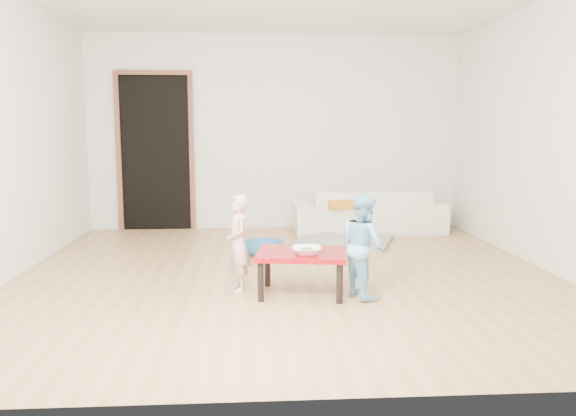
{
  "coord_description": "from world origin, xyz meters",
  "views": [
    {
      "loc": [
        -0.32,
        -5.14,
        1.35
      ],
      "look_at": [
        0.0,
        -0.2,
        0.65
      ],
      "focal_mm": 35.0,
      "sensor_mm": 36.0,
      "label": 1
    }
  ],
  "objects": [
    {
      "name": "blanket",
      "position": [
        0.78,
        1.39,
        0.03
      ],
      "size": [
        1.29,
        1.19,
        0.05
      ],
      "primitive_type": null,
      "rotation": [
        0.0,
        0.0,
        -0.36
      ],
      "color": "#9B9889",
      "rests_on": "floor"
    },
    {
      "name": "red_table",
      "position": [
        0.08,
        -0.69,
        0.18
      ],
      "size": [
        0.79,
        0.64,
        0.36
      ],
      "primitive_type": null,
      "rotation": [
        0.0,
        0.0,
        -0.15
      ],
      "color": "maroon",
      "rests_on": "floor"
    },
    {
      "name": "sofa",
      "position": [
        1.2,
        2.05,
        0.28
      ],
      "size": [
        1.95,
        0.79,
        0.57
      ],
      "primitive_type": "imported",
      "rotation": [
        0.0,
        0.0,
        3.16
      ],
      "color": "white",
      "rests_on": "floor"
    },
    {
      "name": "floor",
      "position": [
        0.0,
        0.0,
        0.0
      ],
      "size": [
        5.0,
        5.0,
        0.01
      ],
      "primitive_type": "cube",
      "color": "#A27845",
      "rests_on": "ground"
    },
    {
      "name": "child_pink",
      "position": [
        -0.44,
        -0.54,
        0.41
      ],
      "size": [
        0.27,
        0.34,
        0.81
      ],
      "primitive_type": "imported",
      "rotation": [
        0.0,
        0.0,
        -1.3
      ],
      "color": "#E06673",
      "rests_on": "floor"
    },
    {
      "name": "child_blue",
      "position": [
        0.57,
        -0.77,
        0.42
      ],
      "size": [
        0.44,
        0.49,
        0.84
      ],
      "primitive_type": "imported",
      "rotation": [
        0.0,
        0.0,
        1.94
      ],
      "color": "#62B7E4",
      "rests_on": "floor"
    },
    {
      "name": "left_wall",
      "position": [
        -2.5,
        0.0,
        1.3
      ],
      "size": [
        0.02,
        5.0,
        2.6
      ],
      "primitive_type": "cube",
      "color": "silver",
      "rests_on": "floor"
    },
    {
      "name": "back_wall",
      "position": [
        0.0,
        2.5,
        1.3
      ],
      "size": [
        5.0,
        0.02,
        2.6
      ],
      "primitive_type": "cube",
      "color": "silver",
      "rests_on": "floor"
    },
    {
      "name": "broccoli",
      "position": [
        0.11,
        -0.79,
        0.39
      ],
      "size": [
        0.12,
        0.12,
        0.06
      ],
      "primitive_type": null,
      "color": "#2D5919",
      "rests_on": "red_table"
    },
    {
      "name": "cushion",
      "position": [
        0.8,
        1.78,
        0.43
      ],
      "size": [
        0.45,
        0.41,
        0.11
      ],
      "primitive_type": "cube",
      "rotation": [
        0.0,
        0.0,
        0.14
      ],
      "color": "orange",
      "rests_on": "sofa"
    },
    {
      "name": "basin",
      "position": [
        -0.21,
        0.79,
        0.07
      ],
      "size": [
        0.46,
        0.46,
        0.14
      ],
      "primitive_type": "imported",
      "color": "#28669A",
      "rests_on": "floor"
    },
    {
      "name": "doorway",
      "position": [
        -1.6,
        2.48,
        1.02
      ],
      "size": [
        1.02,
        0.08,
        2.11
      ],
      "primitive_type": null,
      "color": "brown",
      "rests_on": "back_wall"
    },
    {
      "name": "bowl",
      "position": [
        0.11,
        -0.79,
        0.39
      ],
      "size": [
        0.24,
        0.24,
        0.06
      ],
      "primitive_type": "imported",
      "color": "white",
      "rests_on": "red_table"
    },
    {
      "name": "right_wall",
      "position": [
        2.5,
        0.0,
        1.3
      ],
      "size": [
        0.02,
        5.0,
        2.6
      ],
      "primitive_type": "cube",
      "color": "silver",
      "rests_on": "floor"
    }
  ]
}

